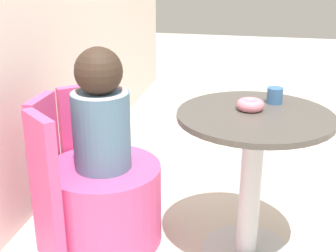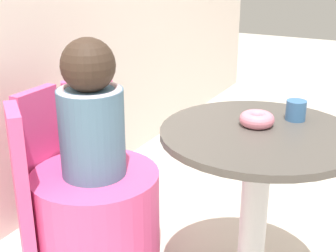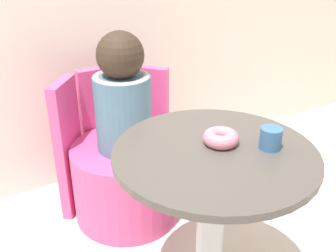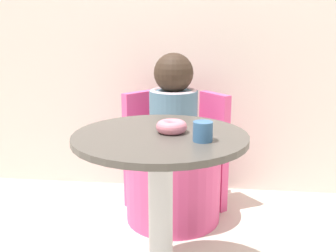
{
  "view_description": "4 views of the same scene",
  "coord_description": "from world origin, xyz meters",
  "px_view_note": "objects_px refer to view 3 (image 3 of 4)",
  "views": [
    {
      "loc": [
        -1.91,
        -0.08,
        1.35
      ],
      "look_at": [
        -0.05,
        0.32,
        0.64
      ],
      "focal_mm": 50.0,
      "sensor_mm": 36.0,
      "label": 1
    },
    {
      "loc": [
        -1.43,
        -0.46,
        1.27
      ],
      "look_at": [
        -0.03,
        0.28,
        0.67
      ],
      "focal_mm": 50.0,
      "sensor_mm": 36.0,
      "label": 2
    },
    {
      "loc": [
        -0.69,
        -0.93,
        1.33
      ],
      "look_at": [
        0.04,
        0.32,
        0.63
      ],
      "focal_mm": 42.0,
      "sensor_mm": 36.0,
      "label": 3
    },
    {
      "loc": [
        0.19,
        -1.47,
        1.1
      ],
      "look_at": [
        -0.01,
        0.31,
        0.64
      ],
      "focal_mm": 42.0,
      "sensor_mm": 36.0,
      "label": 4
    }
  ],
  "objects_px": {
    "round_table": "(212,206)",
    "tub_chair": "(127,181)",
    "donut": "(221,138)",
    "child_figure": "(122,96)",
    "cup": "(271,138)"
  },
  "relations": [
    {
      "from": "round_table",
      "to": "tub_chair",
      "type": "distance_m",
      "value": 0.74
    },
    {
      "from": "tub_chair",
      "to": "cup",
      "type": "height_order",
      "value": "cup"
    },
    {
      "from": "donut",
      "to": "cup",
      "type": "bearing_deg",
      "value": -40.02
    },
    {
      "from": "cup",
      "to": "round_table",
      "type": "bearing_deg",
      "value": 154.5
    },
    {
      "from": "donut",
      "to": "cup",
      "type": "xyz_separation_m",
      "value": [
        0.12,
        -0.1,
        0.01
      ]
    },
    {
      "from": "child_figure",
      "to": "cup",
      "type": "bearing_deg",
      "value": -76.6
    },
    {
      "from": "round_table",
      "to": "cup",
      "type": "height_order",
      "value": "cup"
    },
    {
      "from": "tub_chair",
      "to": "donut",
      "type": "relative_size",
      "value": 4.54
    },
    {
      "from": "round_table",
      "to": "donut",
      "type": "xyz_separation_m",
      "value": [
        0.04,
        0.02,
        0.24
      ]
    },
    {
      "from": "child_figure",
      "to": "cup",
      "type": "relative_size",
      "value": 7.96
    },
    {
      "from": "round_table",
      "to": "child_figure",
      "type": "bearing_deg",
      "value": 91.55
    },
    {
      "from": "tub_chair",
      "to": "cup",
      "type": "bearing_deg",
      "value": -76.6
    },
    {
      "from": "donut",
      "to": "round_table",
      "type": "bearing_deg",
      "value": -149.22
    },
    {
      "from": "tub_chair",
      "to": "donut",
      "type": "distance_m",
      "value": 0.85
    },
    {
      "from": "donut",
      "to": "tub_chair",
      "type": "bearing_deg",
      "value": 95.17
    }
  ]
}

